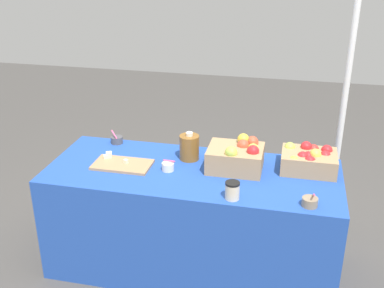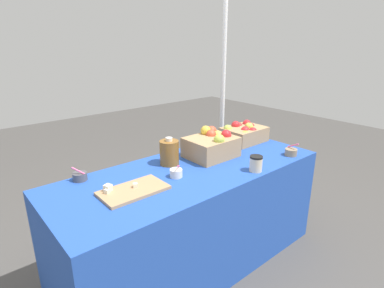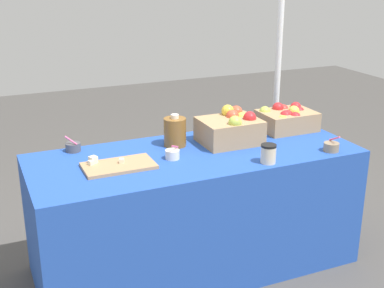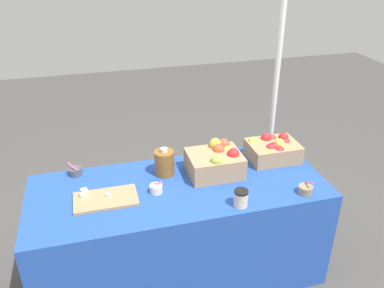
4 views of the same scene
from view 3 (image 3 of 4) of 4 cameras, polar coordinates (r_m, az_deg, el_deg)
ground_plane at (r=3.33m, az=0.32°, el=-13.00°), size 10.00×10.00×0.00m
table at (r=3.15m, az=0.34°, el=-7.31°), size 1.90×0.76×0.74m
apple_crate_left at (r=3.46m, az=10.34°, el=2.76°), size 0.35×0.27×0.17m
apple_crate_middle at (r=3.17m, az=4.26°, el=1.70°), size 0.35×0.29×0.21m
cutting_board_front at (r=2.82m, az=-8.15°, el=-2.34°), size 0.38×0.22×0.06m
sample_bowl_near at (r=2.91m, az=-2.15°, el=-1.12°), size 0.09×0.09×0.10m
sample_bowl_mid at (r=3.13m, az=15.01°, el=-0.29°), size 0.09×0.09×0.10m
sample_bowl_far at (r=3.10m, az=-12.89°, el=-0.32°), size 0.09×0.09×0.10m
cider_jug at (r=3.10m, az=-1.88°, el=1.34°), size 0.13×0.13×0.19m
coffee_cup at (r=2.87m, az=8.36°, el=-1.06°), size 0.08×0.08×0.11m
tent_pole at (r=3.91m, az=9.38°, el=8.02°), size 0.04×0.04×2.07m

